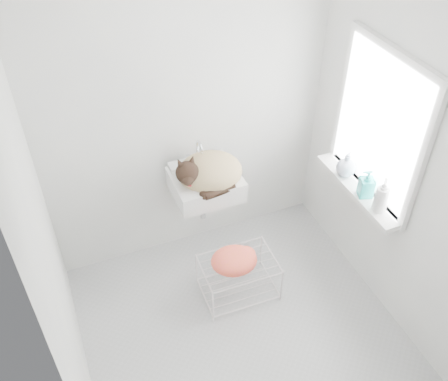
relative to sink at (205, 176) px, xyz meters
name	(u,v)px	position (x,y,z in m)	size (l,w,h in m)	color
floor	(238,324)	(-0.04, -0.74, -0.85)	(2.20, 2.00, 0.02)	#A8A8A8
back_wall	(186,113)	(-0.04, 0.26, 0.40)	(2.20, 0.02, 2.50)	white
right_wall	(398,155)	(1.06, -0.74, 0.40)	(0.02, 2.00, 2.50)	white
left_wall	(48,251)	(-1.14, -0.74, 0.40)	(0.02, 2.00, 2.50)	white
window_glass	(381,126)	(1.05, -0.54, 0.50)	(0.01, 0.80, 1.00)	white
window_frame	(379,127)	(1.03, -0.54, 0.50)	(0.04, 0.90, 1.10)	white
windowsill	(358,189)	(0.97, -0.54, -0.02)	(0.16, 0.88, 0.04)	white
sink	(205,176)	(0.00, 0.00, 0.00)	(0.50, 0.43, 0.20)	white
faucet	(196,147)	(0.00, 0.18, 0.14)	(0.18, 0.13, 0.18)	silver
cat	(208,172)	(0.01, -0.02, 0.04)	(0.53, 0.46, 0.31)	tan
wire_rack	(238,279)	(0.08, -0.46, -0.70)	(0.55, 0.38, 0.33)	silver
towel	(234,264)	(0.03, -0.48, -0.49)	(0.35, 0.25, 0.14)	#F39500
bottle_a	(378,210)	(0.96, -0.80, 0.00)	(0.09, 0.09, 0.22)	white
bottle_b	(364,195)	(0.96, -0.63, 0.00)	(0.10, 0.10, 0.21)	teal
bottle_c	(344,174)	(0.96, -0.38, 0.00)	(0.14, 0.14, 0.19)	silver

